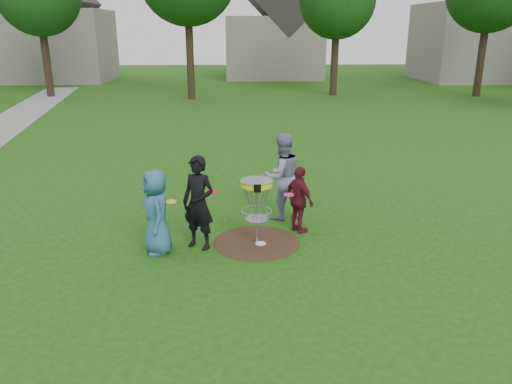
{
  "coord_description": "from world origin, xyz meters",
  "views": [
    {
      "loc": [
        -0.43,
        -9.42,
        4.24
      ],
      "look_at": [
        0.0,
        0.3,
        1.0
      ],
      "focal_mm": 35.0,
      "sensor_mm": 36.0,
      "label": 1
    }
  ],
  "objects_px": {
    "player_blue": "(156,212)",
    "player_maroon": "(299,200)",
    "player_black": "(198,203)",
    "player_grey": "(282,176)",
    "disc_golf_basket": "(257,196)"
  },
  "relations": [
    {
      "from": "player_blue",
      "to": "player_maroon",
      "type": "height_order",
      "value": "player_blue"
    },
    {
      "from": "player_black",
      "to": "disc_golf_basket",
      "type": "relative_size",
      "value": 1.37
    },
    {
      "from": "player_black",
      "to": "player_grey",
      "type": "bearing_deg",
      "value": 69.59
    },
    {
      "from": "player_black",
      "to": "player_maroon",
      "type": "bearing_deg",
      "value": 47.17
    },
    {
      "from": "player_blue",
      "to": "player_maroon",
      "type": "distance_m",
      "value": 3.02
    },
    {
      "from": "player_grey",
      "to": "player_maroon",
      "type": "bearing_deg",
      "value": 86.76
    },
    {
      "from": "disc_golf_basket",
      "to": "player_grey",
      "type": "bearing_deg",
      "value": 65.6
    },
    {
      "from": "player_maroon",
      "to": "disc_golf_basket",
      "type": "distance_m",
      "value": 1.12
    },
    {
      "from": "player_blue",
      "to": "disc_golf_basket",
      "type": "xyz_separation_m",
      "value": [
        1.95,
        0.36,
        0.18
      ]
    },
    {
      "from": "player_black",
      "to": "disc_golf_basket",
      "type": "xyz_separation_m",
      "value": [
        1.15,
        0.16,
        0.08
      ]
    },
    {
      "from": "player_maroon",
      "to": "disc_golf_basket",
      "type": "height_order",
      "value": "player_maroon"
    },
    {
      "from": "player_blue",
      "to": "player_maroon",
      "type": "relative_size",
      "value": 1.15
    },
    {
      "from": "player_maroon",
      "to": "player_black",
      "type": "bearing_deg",
      "value": 77.02
    },
    {
      "from": "player_blue",
      "to": "player_maroon",
      "type": "bearing_deg",
      "value": 90.34
    },
    {
      "from": "player_grey",
      "to": "player_blue",
      "type": "bearing_deg",
      "value": 11.84
    }
  ]
}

